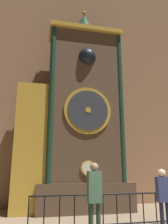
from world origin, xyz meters
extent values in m
cube|color=#936B4C|center=(0.00, 6.43, 7.75)|extent=(24.00, 0.30, 15.51)
cube|color=brown|center=(-0.19, 5.17, 0.55)|extent=(3.83, 1.61, 1.11)
cube|color=brown|center=(-0.19, 5.17, 4.49)|extent=(3.07, 1.40, 6.77)
cube|color=gold|center=(-0.19, 5.06, 7.77)|extent=(3.31, 1.54, 0.20)
cylinder|color=gold|center=(-0.19, 4.44, 1.66)|extent=(0.59, 0.05, 0.59)
cylinder|color=silver|center=(-0.19, 4.41, 1.66)|extent=(0.48, 0.03, 0.48)
cylinder|color=gold|center=(-0.19, 4.44, 3.95)|extent=(1.95, 0.07, 1.95)
cylinder|color=#2D333D|center=(-0.19, 4.39, 3.95)|extent=(1.68, 0.04, 1.68)
cylinder|color=gold|center=(-0.19, 4.37, 3.95)|extent=(0.23, 0.03, 0.23)
cube|color=#30241B|center=(-0.19, 4.96, 6.38)|extent=(0.98, 0.42, 0.98)
sphere|color=black|center=(-0.19, 4.53, 6.38)|extent=(0.78, 0.78, 0.78)
cylinder|color=#193828|center=(-1.68, 4.54, 4.49)|extent=(0.25, 0.25, 6.77)
cylinder|color=#193828|center=(1.29, 4.54, 4.49)|extent=(0.25, 0.25, 6.77)
cylinder|color=gold|center=(-0.19, 5.17, 8.02)|extent=(1.01, 1.01, 0.30)
cone|color=#1C3D2C|center=(-0.19, 5.17, 8.59)|extent=(0.96, 0.96, 0.84)
sphere|color=gold|center=(-0.19, 5.17, 9.13)|extent=(0.20, 0.20, 0.20)
cube|color=brown|center=(-2.39, 5.22, 2.51)|extent=(1.22, 1.19, 5.02)
cube|color=gold|center=(-2.39, 4.61, 2.51)|extent=(1.28, 0.06, 5.02)
cylinder|color=black|center=(-2.30, 2.76, 0.46)|extent=(0.04, 0.04, 0.92)
cylinder|color=black|center=(-1.86, 2.76, 0.46)|extent=(0.04, 0.04, 0.92)
cylinder|color=black|center=(-1.43, 2.76, 0.46)|extent=(0.04, 0.04, 0.92)
cylinder|color=black|center=(-0.99, 2.76, 0.46)|extent=(0.04, 0.04, 0.92)
cylinder|color=black|center=(-0.56, 2.76, 0.46)|extent=(0.04, 0.04, 0.92)
cylinder|color=black|center=(-0.12, 2.76, 0.46)|extent=(0.04, 0.04, 0.92)
cylinder|color=black|center=(0.31, 2.76, 0.46)|extent=(0.04, 0.04, 0.92)
cylinder|color=black|center=(0.74, 2.76, 0.46)|extent=(0.04, 0.04, 0.92)
cylinder|color=black|center=(1.18, 2.76, 0.46)|extent=(0.04, 0.04, 0.92)
cylinder|color=black|center=(1.61, 2.76, 0.46)|extent=(0.04, 0.04, 0.92)
cylinder|color=black|center=(2.05, 2.76, 0.46)|extent=(0.04, 0.04, 0.92)
cylinder|color=black|center=(-0.12, 2.76, 0.90)|extent=(4.35, 0.05, 0.05)
cylinder|color=#213427|center=(-0.80, 1.52, 0.44)|extent=(0.11, 0.11, 0.87)
cylinder|color=#213427|center=(-0.62, 1.52, 0.44)|extent=(0.11, 0.11, 0.87)
cube|color=#385642|center=(-0.71, 1.52, 1.25)|extent=(0.34, 0.22, 0.75)
sphere|color=#8C664C|center=(-0.71, 1.52, 1.72)|extent=(0.21, 0.21, 0.21)
cylinder|color=#1B213A|center=(1.20, 1.75, 0.40)|extent=(0.11, 0.11, 0.79)
cylinder|color=#1B213A|center=(1.38, 1.75, 0.40)|extent=(0.11, 0.11, 0.79)
cube|color=navy|center=(1.29, 1.75, 1.12)|extent=(0.36, 0.25, 0.65)
sphere|color=beige|center=(1.29, 1.75, 1.55)|extent=(0.23, 0.23, 0.23)
camera|label=1|loc=(-2.16, -3.98, 1.74)|focal=35.00mm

